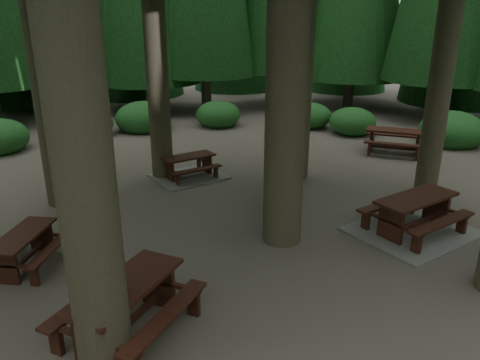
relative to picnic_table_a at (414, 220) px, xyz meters
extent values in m
plane|color=#524A42|center=(-3.82, 0.12, -0.31)|extent=(80.00, 80.00, 0.00)
cube|color=gray|center=(0.00, 0.00, -0.29)|extent=(3.21, 2.96, 0.05)
cube|color=black|center=(0.00, 0.00, 0.53)|extent=(2.18, 1.49, 0.07)
cube|color=black|center=(-0.25, 0.63, 0.19)|extent=(1.99, 1.02, 0.06)
cube|color=black|center=(0.25, -0.63, 0.19)|extent=(1.99, 1.02, 0.06)
cube|color=black|center=(-0.76, -0.30, 0.09)|extent=(0.32, 0.61, 0.81)
cube|color=black|center=(-0.76, -0.30, 0.16)|extent=(0.69, 1.55, 0.07)
cube|color=black|center=(0.76, 0.30, 0.09)|extent=(0.32, 0.61, 0.81)
cube|color=black|center=(0.76, 0.30, 0.16)|extent=(0.69, 1.55, 0.07)
cube|color=black|center=(0.00, 0.00, -0.11)|extent=(1.61, 0.72, 0.09)
cube|color=black|center=(-8.31, 0.29, 0.36)|extent=(1.12, 1.74, 0.05)
cube|color=black|center=(-7.80, 0.12, 0.09)|extent=(0.74, 1.61, 0.05)
cube|color=black|center=(-8.52, -0.32, 0.01)|extent=(0.49, 0.23, 0.65)
cube|color=black|center=(-8.52, -0.32, 0.06)|extent=(1.26, 0.49, 0.05)
cube|color=black|center=(-8.10, 0.90, 0.01)|extent=(0.49, 0.23, 0.65)
cube|color=black|center=(-8.10, 0.90, 0.06)|extent=(1.26, 0.49, 0.05)
cube|color=black|center=(-8.31, 0.29, -0.15)|extent=(0.50, 1.30, 0.07)
cube|color=gray|center=(-4.56, 4.85, -0.29)|extent=(2.50, 2.30, 0.05)
cube|color=black|center=(-4.56, 4.85, 0.35)|extent=(1.70, 1.15, 0.05)
cube|color=black|center=(-4.75, 5.35, 0.08)|extent=(1.56, 0.78, 0.04)
cube|color=black|center=(-4.37, 4.36, 0.08)|extent=(1.56, 0.78, 0.04)
cube|color=black|center=(-5.15, 4.62, 0.00)|extent=(0.24, 0.48, 0.63)
cube|color=black|center=(-5.15, 4.62, 0.06)|extent=(0.53, 1.22, 0.05)
cube|color=black|center=(-3.97, 5.09, 0.00)|extent=(0.24, 0.48, 0.63)
cube|color=black|center=(-3.97, 5.09, 0.06)|extent=(0.53, 1.22, 0.05)
cube|color=black|center=(-4.56, 4.85, -0.16)|extent=(1.26, 0.55, 0.07)
cube|color=black|center=(2.85, 5.90, 0.50)|extent=(2.06, 1.69, 0.07)
cube|color=black|center=(3.20, 6.45, 0.17)|extent=(1.80, 1.28, 0.05)
cube|color=black|center=(2.50, 5.35, 0.17)|extent=(1.80, 1.28, 0.05)
cube|color=black|center=(2.19, 6.32, 0.08)|extent=(0.39, 0.55, 0.78)
cube|color=black|center=(2.19, 6.32, 0.14)|extent=(0.92, 1.38, 0.07)
cube|color=black|center=(3.51, 5.48, 0.08)|extent=(0.39, 0.55, 0.78)
cube|color=black|center=(3.51, 5.48, 0.14)|extent=(0.92, 1.38, 0.07)
cube|color=black|center=(2.85, 5.90, -0.12)|extent=(1.42, 0.95, 0.09)
cube|color=black|center=(-6.30, -2.26, 0.54)|extent=(1.86, 2.12, 0.07)
cube|color=black|center=(-6.85, -1.85, 0.20)|extent=(1.45, 1.82, 0.06)
cube|color=black|center=(-5.75, -2.67, 0.20)|extent=(1.45, 1.82, 0.06)
cube|color=black|center=(-6.79, -2.92, 0.10)|extent=(0.56, 0.45, 0.82)
cube|color=black|center=(-6.79, -2.92, 0.16)|extent=(1.38, 1.06, 0.07)
cube|color=black|center=(-5.81, -1.60, 0.10)|extent=(0.56, 0.45, 0.82)
cube|color=black|center=(-5.81, -1.60, 0.16)|extent=(1.38, 1.06, 0.07)
cube|color=black|center=(-6.30, -2.26, -0.11)|extent=(1.09, 1.43, 0.09)
ellipsoid|color=#1E5822|center=(5.62, 6.57, 0.09)|extent=(2.42, 2.42, 1.49)
ellipsoid|color=#1E5822|center=(2.61, 8.81, 0.09)|extent=(1.90, 1.90, 1.17)
ellipsoid|color=#1E5822|center=(1.32, 10.28, 0.09)|extent=(1.84, 1.84, 1.13)
ellipsoid|color=#1E5822|center=(-2.52, 11.37, 0.09)|extent=(1.95, 1.95, 1.20)
ellipsoid|color=#1E5822|center=(-5.76, 11.33, 0.09)|extent=(2.31, 2.31, 1.42)
ellipsoid|color=#1E5822|center=(-7.91, 10.68, 0.09)|extent=(1.93, 1.93, 1.19)
camera|label=1|loc=(-5.91, -8.58, 4.45)|focal=35.00mm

